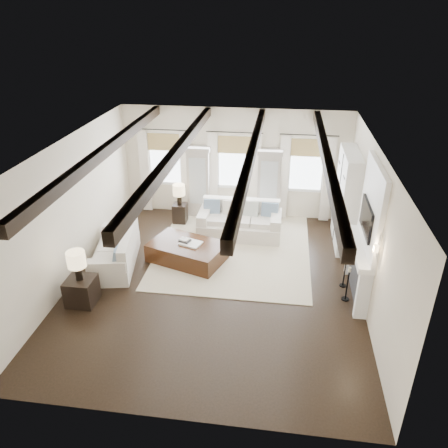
# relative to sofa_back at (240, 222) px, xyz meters

# --- Properties ---
(ground) EXTENTS (7.50, 7.50, 0.00)m
(ground) POSITION_rel_sofa_back_xyz_m (-0.32, -2.40, -0.38)
(ground) COLOR black
(ground) RESTS_ON ground
(room_shell) EXTENTS (6.54, 7.54, 3.22)m
(room_shell) POSITION_rel_sofa_back_xyz_m (0.43, -1.50, 1.51)
(room_shell) COLOR #F0E3C9
(room_shell) RESTS_ON ground
(area_rug) EXTENTS (3.89, 4.38, 0.02)m
(area_rug) POSITION_rel_sofa_back_xyz_m (-0.07, -0.81, -0.37)
(area_rug) COLOR beige
(area_rug) RESTS_ON ground
(sofa_back) EXTENTS (2.23, 1.01, 0.95)m
(sofa_back) POSITION_rel_sofa_back_xyz_m (0.00, 0.00, 0.00)
(sofa_back) COLOR white
(sofa_back) RESTS_ON ground
(sofa_left) EXTENTS (1.28, 2.18, 0.88)m
(sofa_left) POSITION_rel_sofa_back_xyz_m (-2.79, -1.94, -0.03)
(sofa_left) COLOR white
(sofa_left) RESTS_ON ground
(ottoman) EXTENTS (2.05, 1.63, 0.47)m
(ottoman) POSITION_rel_sofa_back_xyz_m (-1.15, -1.52, -0.15)
(ottoman) COLOR black
(ottoman) RESTS_ON ground
(tray) EXTENTS (0.60, 0.52, 0.04)m
(tray) POSITION_rel_sofa_back_xyz_m (-1.05, -1.52, 0.11)
(tray) COLOR white
(tray) RESTS_ON ottoman
(book_lower) EXTENTS (0.31, 0.27, 0.04)m
(book_lower) POSITION_rel_sofa_back_xyz_m (-1.21, -1.49, 0.15)
(book_lower) COLOR #262628
(book_lower) RESTS_ON tray
(book_upper) EXTENTS (0.26, 0.23, 0.03)m
(book_upper) POSITION_rel_sofa_back_xyz_m (-1.22, -1.48, 0.18)
(book_upper) COLOR beige
(book_upper) RESTS_ON book_lower
(side_table_front) EXTENTS (0.58, 0.58, 0.58)m
(side_table_front) POSITION_rel_sofa_back_xyz_m (-3.00, -3.52, -0.09)
(side_table_front) COLOR black
(side_table_front) RESTS_ON ground
(lamp_front) EXTENTS (0.38, 0.38, 0.66)m
(lamp_front) POSITION_rel_sofa_back_xyz_m (-3.00, -3.52, 0.65)
(lamp_front) COLOR black
(lamp_front) RESTS_ON side_table_front
(side_table_back) EXTENTS (0.39, 0.39, 0.58)m
(side_table_back) POSITION_rel_sofa_back_xyz_m (-1.80, 0.53, -0.09)
(side_table_back) COLOR black
(side_table_back) RESTS_ON ground
(lamp_back) EXTENTS (0.35, 0.35, 0.60)m
(lamp_back) POSITION_rel_sofa_back_xyz_m (-1.80, 0.53, 0.60)
(lamp_back) COLOR black
(lamp_back) RESTS_ON side_table_back
(candlestick_near) EXTENTS (0.17, 0.17, 0.82)m
(candlestick_near) POSITION_rel_sofa_back_xyz_m (2.58, -2.65, -0.04)
(candlestick_near) COLOR black
(candlestick_near) RESTS_ON ground
(candlestick_far) EXTENTS (0.15, 0.15, 0.76)m
(candlestick_far) POSITION_rel_sofa_back_xyz_m (2.58, -2.13, -0.07)
(candlestick_far) COLOR black
(candlestick_far) RESTS_ON ground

